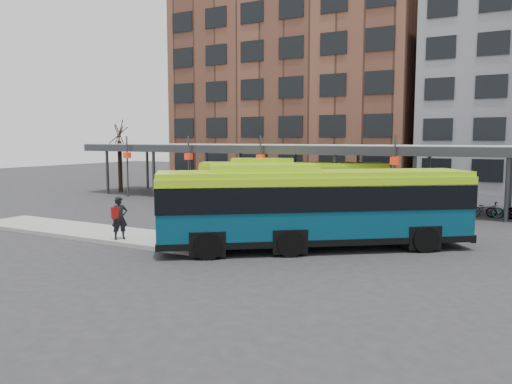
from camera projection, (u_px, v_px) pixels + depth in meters
name	position (u px, v px, depth m)	size (l,w,h in m)	color
ground	(220.00, 234.00, 24.20)	(120.00, 120.00, 0.00)	#28282B
boarding_island	(92.00, 232.00, 24.20)	(14.00, 3.00, 0.18)	gray
canopy	(319.00, 149.00, 35.03)	(40.00, 6.53, 4.80)	#999B9E
tree	(120.00, 164.00, 43.00)	(1.64, 1.64, 5.60)	black
building_brick	(300.00, 81.00, 55.72)	(26.00, 14.00, 22.00)	brown
bus_front	(313.00, 205.00, 20.70)	(11.97, 9.92, 3.56)	#073B52
bus_rear	(292.00, 183.00, 32.65)	(11.92, 7.67, 3.32)	#073B52
pedestrian	(119.00, 218.00, 21.86)	(0.76, 0.83, 1.89)	black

